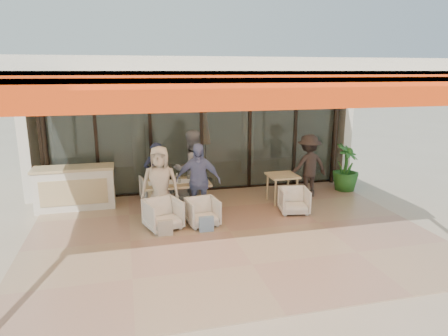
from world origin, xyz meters
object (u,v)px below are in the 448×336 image
object	(u,v)px
potted_palm	(346,168)
side_table	(282,179)
dining_table	(177,184)
diner_periwinkle	(198,181)
diner_grey	(191,168)
standing_woman	(308,166)
chair_far_left	(156,187)
diner_cream	(160,184)
chair_near_left	(163,213)
chair_far_right	(189,186)
side_chair	(294,200)
host_counter	(75,188)
diner_navy	(157,176)
chair_near_right	(203,211)

from	to	relation	value
potted_palm	side_table	bearing A→B (deg)	-164.36
dining_table	diner_periwinkle	distance (m)	0.65
diner_grey	standing_woman	distance (m)	3.06
chair_far_left	diner_cream	world-z (taller)	diner_cream
dining_table	potted_palm	size ratio (longest dim) A/B	1.16
chair_near_left	potted_palm	bearing A→B (deg)	-1.25
chair_far_right	diner_periwinkle	xyz separation A→B (m)	(0.00, -1.40, 0.51)
chair_far_left	side_chair	distance (m)	3.48
host_counter	standing_woman	distance (m)	5.83
diner_navy	potted_palm	xyz separation A→B (m)	(5.15, 0.17, -0.16)
chair_far_right	side_chair	world-z (taller)	chair_far_right
diner_navy	potted_palm	distance (m)	5.16
diner_grey	diner_cream	distance (m)	1.23
diner_grey	dining_table	bearing A→B (deg)	27.12
chair_near_left	diner_grey	distance (m)	1.73
diner_cream	diner_periwinkle	world-z (taller)	diner_periwinkle
host_counter	chair_far_left	xyz separation A→B (m)	(1.91, 0.13, -0.17)
chair_far_left	host_counter	bearing A→B (deg)	-6.45
diner_navy	side_table	world-z (taller)	diner_navy
chair_near_right	diner_grey	world-z (taller)	diner_grey
chair_far_left	diner_grey	xyz separation A→B (m)	(0.84, -0.50, 0.57)
standing_woman	chair_far_left	bearing A→B (deg)	-16.03
diner_navy	side_table	xyz separation A→B (m)	(3.05, -0.42, -0.17)
dining_table	chair_near_left	size ratio (longest dim) A/B	2.12
chair_near_right	standing_woman	distance (m)	3.37
chair_near_left	side_chair	xyz separation A→B (m)	(3.05, 0.23, -0.02)
host_counter	chair_far_right	size ratio (longest dim) A/B	2.65
chair_far_left	standing_woman	size ratio (longest dim) A/B	0.44
chair_far_left	potted_palm	xyz separation A→B (m)	(5.15, -0.33, 0.29)
dining_table	chair_near_left	bearing A→B (deg)	-113.43
host_counter	chair_far_left	bearing A→B (deg)	3.78
chair_near_left	side_chair	bearing A→B (deg)	-13.90
diner_navy	diner_grey	distance (m)	0.85
chair_far_left	diner_grey	world-z (taller)	diner_grey
diner_navy	dining_table	bearing A→B (deg)	130.88
diner_periwinkle	standing_woman	distance (m)	3.17
side_table	potted_palm	xyz separation A→B (m)	(2.11, 0.59, 0.01)
chair_far_left	chair_near_left	bearing A→B (deg)	79.77
diner_periwinkle	side_table	size ratio (longest dim) A/B	2.30
diner_periwinkle	standing_woman	world-z (taller)	diner_periwinkle
standing_woman	chair_near_left	bearing A→B (deg)	11.13
chair_far_left	diner_periwinkle	xyz separation A→B (m)	(0.84, -1.40, 0.49)
chair_far_right	diner_navy	world-z (taller)	diner_navy
diner_cream	diner_periwinkle	xyz separation A→B (m)	(0.84, 0.00, 0.01)
diner_navy	side_table	distance (m)	3.08
chair_near_right	diner_navy	bearing A→B (deg)	112.73
dining_table	diner_periwinkle	bearing A→B (deg)	-46.97
chair_near_left	potted_palm	world-z (taller)	potted_palm
dining_table	diner_grey	bearing A→B (deg)	46.21
diner_periwinkle	potted_palm	size ratio (longest dim) A/B	1.32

